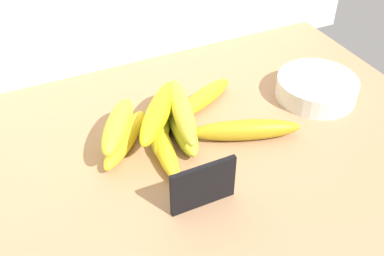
{
  "coord_description": "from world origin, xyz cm",
  "views": [
    {
      "loc": [
        -21.65,
        -51.89,
        59.43
      ],
      "look_at": [
        5.17,
        4.65,
        8.0
      ],
      "focal_mm": 43.0,
      "sensor_mm": 36.0,
      "label": 1
    }
  ],
  "objects_px": {
    "chalkboard_sign": "(203,187)",
    "fruit_bowl": "(317,88)",
    "banana_5": "(164,145)",
    "banana_7": "(159,112)",
    "banana_1": "(203,98)",
    "banana_4": "(125,139)",
    "banana_2": "(182,126)",
    "banana_0": "(160,124)",
    "banana_6": "(118,126)",
    "banana_3": "(246,130)",
    "banana_8": "(182,110)"
  },
  "relations": [
    {
      "from": "banana_2",
      "to": "banana_4",
      "type": "bearing_deg",
      "value": 171.6
    },
    {
      "from": "banana_2",
      "to": "banana_6",
      "type": "height_order",
      "value": "banana_6"
    },
    {
      "from": "chalkboard_sign",
      "to": "banana_7",
      "type": "xyz_separation_m",
      "value": [
        0.0,
        0.19,
        0.02
      ]
    },
    {
      "from": "banana_1",
      "to": "banana_4",
      "type": "relative_size",
      "value": 1.01
    },
    {
      "from": "banana_3",
      "to": "banana_4",
      "type": "distance_m",
      "value": 0.22
    },
    {
      "from": "banana_0",
      "to": "chalkboard_sign",
      "type": "bearing_deg",
      "value": -92.53
    },
    {
      "from": "chalkboard_sign",
      "to": "banana_5",
      "type": "relative_size",
      "value": 0.59
    },
    {
      "from": "chalkboard_sign",
      "to": "banana_5",
      "type": "xyz_separation_m",
      "value": [
        -0.01,
        0.14,
        -0.02
      ]
    },
    {
      "from": "fruit_bowl",
      "to": "banana_6",
      "type": "bearing_deg",
      "value": 177.93
    },
    {
      "from": "banana_4",
      "to": "banana_2",
      "type": "bearing_deg",
      "value": -8.4
    },
    {
      "from": "chalkboard_sign",
      "to": "banana_1",
      "type": "xyz_separation_m",
      "value": [
        0.12,
        0.24,
        -0.02
      ]
    },
    {
      "from": "fruit_bowl",
      "to": "banana_0",
      "type": "bearing_deg",
      "value": 174.3
    },
    {
      "from": "banana_7",
      "to": "chalkboard_sign",
      "type": "bearing_deg",
      "value": -90.62
    },
    {
      "from": "banana_1",
      "to": "banana_5",
      "type": "height_order",
      "value": "banana_1"
    },
    {
      "from": "banana_3",
      "to": "fruit_bowl",
      "type": "bearing_deg",
      "value": 14.77
    },
    {
      "from": "banana_1",
      "to": "banana_5",
      "type": "xyz_separation_m",
      "value": [
        -0.13,
        -0.1,
        -0.0
      ]
    },
    {
      "from": "fruit_bowl",
      "to": "banana_1",
      "type": "height_order",
      "value": "fruit_bowl"
    },
    {
      "from": "chalkboard_sign",
      "to": "fruit_bowl",
      "type": "height_order",
      "value": "chalkboard_sign"
    },
    {
      "from": "chalkboard_sign",
      "to": "banana_5",
      "type": "distance_m",
      "value": 0.14
    },
    {
      "from": "banana_2",
      "to": "banana_4",
      "type": "height_order",
      "value": "banana_2"
    },
    {
      "from": "banana_0",
      "to": "banana_6",
      "type": "height_order",
      "value": "banana_6"
    },
    {
      "from": "banana_7",
      "to": "banana_8",
      "type": "bearing_deg",
      "value": -26.72
    },
    {
      "from": "banana_0",
      "to": "banana_7",
      "type": "distance_m",
      "value": 0.04
    },
    {
      "from": "banana_3",
      "to": "banana_8",
      "type": "bearing_deg",
      "value": 151.97
    },
    {
      "from": "chalkboard_sign",
      "to": "banana_4",
      "type": "distance_m",
      "value": 0.2
    },
    {
      "from": "banana_0",
      "to": "banana_5",
      "type": "relative_size",
      "value": 0.98
    },
    {
      "from": "banana_1",
      "to": "chalkboard_sign",
      "type": "bearing_deg",
      "value": -116.58
    },
    {
      "from": "banana_5",
      "to": "banana_3",
      "type": "bearing_deg",
      "value": -10.85
    },
    {
      "from": "banana_4",
      "to": "banana_7",
      "type": "height_order",
      "value": "banana_7"
    },
    {
      "from": "fruit_bowl",
      "to": "banana_7",
      "type": "height_order",
      "value": "banana_7"
    },
    {
      "from": "fruit_bowl",
      "to": "banana_7",
      "type": "relative_size",
      "value": 0.87
    },
    {
      "from": "banana_0",
      "to": "banana_1",
      "type": "bearing_deg",
      "value": 19.73
    },
    {
      "from": "banana_4",
      "to": "banana_5",
      "type": "height_order",
      "value": "banana_4"
    },
    {
      "from": "banana_5",
      "to": "banana_1",
      "type": "bearing_deg",
      "value": 37.69
    },
    {
      "from": "banana_4",
      "to": "banana_8",
      "type": "bearing_deg",
      "value": -10.16
    },
    {
      "from": "fruit_bowl",
      "to": "chalkboard_sign",
      "type": "bearing_deg",
      "value": -154.59
    },
    {
      "from": "chalkboard_sign",
      "to": "banana_8",
      "type": "height_order",
      "value": "chalkboard_sign"
    },
    {
      "from": "banana_4",
      "to": "banana_8",
      "type": "relative_size",
      "value": 0.85
    },
    {
      "from": "banana_0",
      "to": "banana_4",
      "type": "bearing_deg",
      "value": -170.22
    },
    {
      "from": "banana_1",
      "to": "banana_6",
      "type": "relative_size",
      "value": 1.1
    },
    {
      "from": "banana_1",
      "to": "banana_3",
      "type": "xyz_separation_m",
      "value": [
        0.02,
        -0.13,
        0.0
      ]
    },
    {
      "from": "banana_1",
      "to": "banana_2",
      "type": "bearing_deg",
      "value": -138.86
    },
    {
      "from": "banana_4",
      "to": "banana_7",
      "type": "bearing_deg",
      "value": 0.2
    },
    {
      "from": "chalkboard_sign",
      "to": "fruit_bowl",
      "type": "distance_m",
      "value": 0.38
    },
    {
      "from": "banana_1",
      "to": "banana_4",
      "type": "xyz_separation_m",
      "value": [
        -0.19,
        -0.05,
        -0.0
      ]
    },
    {
      "from": "chalkboard_sign",
      "to": "banana_5",
      "type": "bearing_deg",
      "value": 93.01
    },
    {
      "from": "banana_2",
      "to": "banana_8",
      "type": "relative_size",
      "value": 0.85
    },
    {
      "from": "banana_1",
      "to": "banana_5",
      "type": "distance_m",
      "value": 0.16
    },
    {
      "from": "banana_3",
      "to": "banana_1",
      "type": "bearing_deg",
      "value": 101.16
    },
    {
      "from": "banana_1",
      "to": "banana_8",
      "type": "xyz_separation_m",
      "value": [
        -0.08,
        -0.07,
        0.04
      ]
    }
  ]
}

